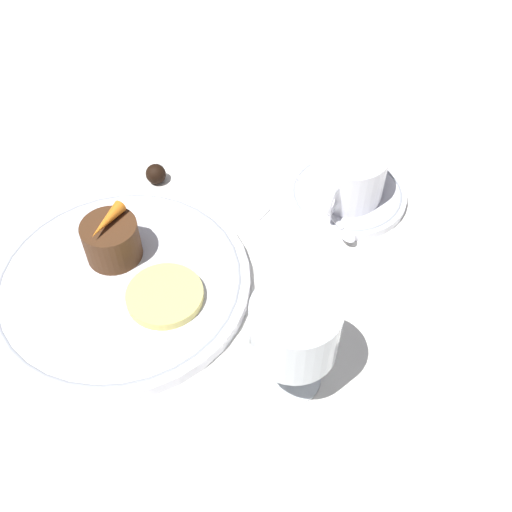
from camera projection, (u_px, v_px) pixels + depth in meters
name	position (u px, v px, depth m)	size (l,w,h in m)	color
ground_plane	(177.00, 292.00, 0.64)	(3.00, 3.00, 0.00)	white
dinner_plate	(121.00, 282.00, 0.64)	(0.27, 0.27, 0.01)	white
saucer	(347.00, 194.00, 0.73)	(0.14, 0.14, 0.01)	white
coffee_cup	(348.00, 173.00, 0.70)	(0.11, 0.09, 0.06)	white
spoon	(330.00, 215.00, 0.70)	(0.08, 0.10, 0.00)	silver
wine_glass	(294.00, 332.00, 0.51)	(0.08, 0.08, 0.11)	silver
fork	(214.00, 189.00, 0.74)	(0.05, 0.20, 0.01)	silver
dessert_cake	(112.00, 241.00, 0.64)	(0.06, 0.06, 0.05)	#4C2D19
carrot_garnish	(106.00, 221.00, 0.61)	(0.05, 0.02, 0.01)	orange
pineapple_slice	(169.00, 297.00, 0.61)	(0.08, 0.08, 0.01)	#EFE075
chocolate_truffle	(156.00, 174.00, 0.74)	(0.03, 0.03, 0.03)	black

